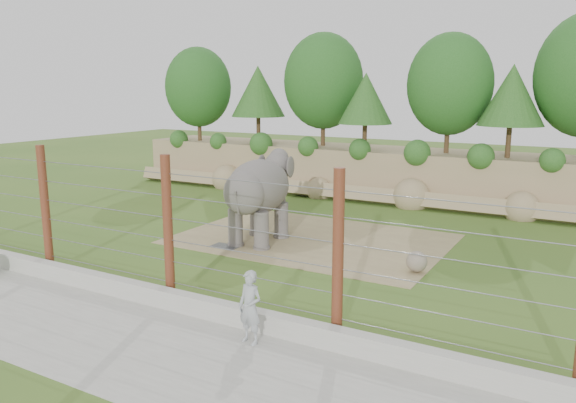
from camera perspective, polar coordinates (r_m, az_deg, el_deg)
The scene contains 10 objects.
ground at distance 19.38m, azimuth -2.95°, elevation -5.67°, with size 90.00×90.00×0.00m, color #406323.
back_embankment at distance 29.83m, azimuth 11.32°, elevation 7.91°, with size 30.00×5.52×8.77m.
dirt_patch at distance 21.63m, azimuth 2.47°, elevation -3.80°, with size 10.00×7.00×0.02m, color #8F7B55.
drain_grate at distance 20.64m, azimuth -6.40°, elevation -4.55°, with size 1.00×0.60×0.03m, color #262628.
elephant at distance 20.90m, azimuth -2.99°, elevation 0.22°, with size 1.73×4.03×3.26m, color #5E5854, non-canonical shape.
stone_ball at distance 18.17m, azimuth 12.94°, elevation -5.96°, with size 0.66×0.66×0.66m, color gray.
retaining_wall at distance 15.55m, azimuth -13.06°, elevation -9.37°, with size 26.00×0.35×0.50m, color #A6A59A.
walkway at distance 14.37m, azimuth -18.54°, elevation -12.53°, with size 26.00×4.00×0.01m, color #A6A59A.
barrier_fence at distance 15.39m, azimuth -12.09°, elevation -2.72°, with size 20.26×0.26×4.00m.
zookeeper at distance 12.86m, azimuth -3.88°, elevation -10.68°, with size 0.62×0.41×1.70m, color #B4BABE.
Camera 1 is at (10.02, -15.57, 5.70)m, focal length 35.00 mm.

